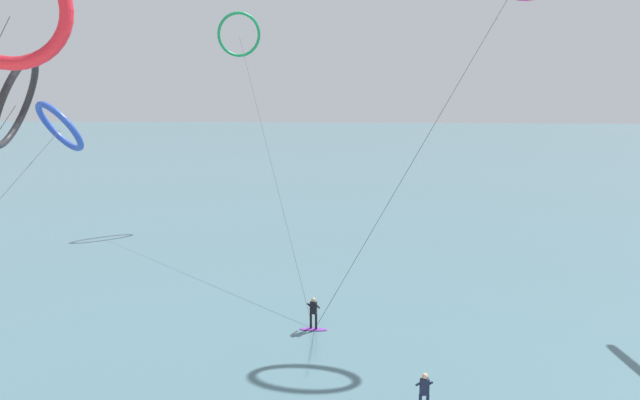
{
  "coord_description": "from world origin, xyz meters",
  "views": [
    {
      "loc": [
        1.97,
        -6.59,
        11.92
      ],
      "look_at": [
        0.0,
        21.63,
        6.49
      ],
      "focal_mm": 32.2,
      "sensor_mm": 36.0,
      "label": 1
    }
  ],
  "objects_px": {
    "surfer_ivory": "(424,397)",
    "kite_cobalt": "(60,127)",
    "kite_charcoal": "(15,102)",
    "kite_emerald": "(239,35)",
    "surfer_violet": "(313,316)",
    "kite_crimson": "(9,9)"
  },
  "relations": [
    {
      "from": "surfer_ivory",
      "to": "kite_cobalt",
      "type": "height_order",
      "value": "kite_cobalt"
    },
    {
      "from": "kite_charcoal",
      "to": "kite_cobalt",
      "type": "bearing_deg",
      "value": -176.65
    },
    {
      "from": "kite_emerald",
      "to": "kite_cobalt",
      "type": "bearing_deg",
      "value": 45.83
    },
    {
      "from": "surfer_violet",
      "to": "kite_emerald",
      "type": "distance_m",
      "value": 31.44
    },
    {
      "from": "kite_emerald",
      "to": "surfer_ivory",
      "type": "bearing_deg",
      "value": 86.03
    },
    {
      "from": "surfer_violet",
      "to": "kite_crimson",
      "type": "height_order",
      "value": "kite_crimson"
    },
    {
      "from": "kite_crimson",
      "to": "kite_cobalt",
      "type": "relative_size",
      "value": 1.0
    },
    {
      "from": "surfer_ivory",
      "to": "kite_emerald",
      "type": "xyz_separation_m",
      "value": [
        -13.41,
        33.08,
        15.97
      ]
    },
    {
      "from": "kite_charcoal",
      "to": "kite_cobalt",
      "type": "xyz_separation_m",
      "value": [
        -3.63,
        10.03,
        -1.63
      ]
    },
    {
      "from": "surfer_ivory",
      "to": "kite_crimson",
      "type": "distance_m",
      "value": 18.94
    },
    {
      "from": "kite_crimson",
      "to": "kite_cobalt",
      "type": "xyz_separation_m",
      "value": [
        -6.88,
        15.13,
        -4.51
      ]
    },
    {
      "from": "kite_emerald",
      "to": "kite_crimson",
      "type": "bearing_deg",
      "value": 64.45
    },
    {
      "from": "kite_cobalt",
      "to": "kite_charcoal",
      "type": "bearing_deg",
      "value": 149.27
    },
    {
      "from": "kite_cobalt",
      "to": "kite_emerald",
      "type": "height_order",
      "value": "kite_emerald"
    },
    {
      "from": "surfer_violet",
      "to": "kite_cobalt",
      "type": "xyz_separation_m",
      "value": [
        -15.31,
        5.53,
        8.99
      ]
    },
    {
      "from": "kite_crimson",
      "to": "kite_emerald",
      "type": "distance_m",
      "value": 35.31
    },
    {
      "from": "kite_crimson",
      "to": "kite_cobalt",
      "type": "distance_m",
      "value": 17.22
    },
    {
      "from": "kite_charcoal",
      "to": "kite_crimson",
      "type": "height_order",
      "value": "kite_crimson"
    },
    {
      "from": "kite_charcoal",
      "to": "kite_emerald",
      "type": "xyz_separation_m",
      "value": [
        2.96,
        30.13,
        5.35
      ]
    },
    {
      "from": "surfer_violet",
      "to": "kite_charcoal",
      "type": "bearing_deg",
      "value": -142.31
    },
    {
      "from": "kite_crimson",
      "to": "kite_emerald",
      "type": "height_order",
      "value": "kite_emerald"
    },
    {
      "from": "surfer_violet",
      "to": "kite_crimson",
      "type": "relative_size",
      "value": 0.11
    }
  ]
}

